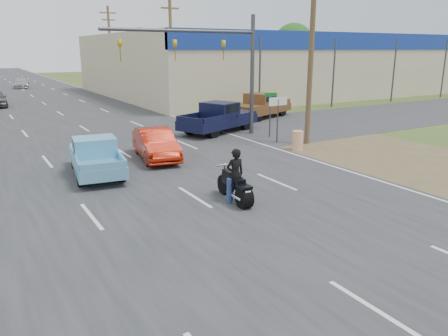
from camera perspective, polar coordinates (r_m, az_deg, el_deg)
ground at (r=9.68m, az=19.12°, el=-17.17°), size 200.00×200.00×0.00m
main_road at (r=45.81m, az=-22.47°, el=7.81°), size 15.00×180.00×0.02m
cross_road at (r=24.49m, az=-14.54°, el=2.89°), size 120.00×10.00×0.02m
dirt_verge at (r=23.65m, az=18.25°, el=2.16°), size 8.00×18.00×0.01m
big_box_store at (r=59.25m, az=10.22°, el=13.36°), size 50.00×28.10×6.60m
utility_pole_1 at (r=24.14m, az=11.37°, el=15.61°), size 2.00×0.28×10.00m
utility_pole_2 at (r=39.46m, az=-6.93°, el=15.55°), size 2.00×0.28×10.00m
utility_pole_3 at (r=56.39m, az=-14.63°, el=15.07°), size 2.00×0.28×10.00m
tree_3 at (r=97.06m, az=9.06°, el=15.77°), size 8.40×8.40×10.40m
tree_5 at (r=106.52m, az=-10.98°, el=15.46°), size 7.98×7.98×9.88m
barrel_0 at (r=22.86m, az=9.59°, el=3.56°), size 0.56×0.56×1.00m
barrel_1 at (r=29.95m, az=-0.36°, el=6.52°), size 0.56×0.56×1.00m
lane_sign at (r=24.29m, az=7.05°, el=7.70°), size 1.20×0.08×2.52m
street_name_sign at (r=25.87m, az=6.06°, el=7.53°), size 0.80×0.08×2.61m
signal_mast at (r=25.28m, az=-1.45°, el=14.69°), size 9.12×0.40×7.00m
red_convertible at (r=20.88m, az=-8.92°, el=3.07°), size 2.19×4.50×1.42m
motorcycle at (r=14.77m, az=1.57°, el=-2.63°), size 0.71×2.31×1.17m
rider at (r=14.72m, az=1.46°, el=-1.20°), size 0.68×0.47×1.77m
blue_pickup at (r=18.87m, az=-16.45°, el=1.56°), size 2.42×4.90×1.56m
navy_pickup at (r=27.53m, az=-0.54°, el=6.68°), size 6.02×4.14×1.87m
brown_pickup at (r=33.35m, az=4.68°, el=8.12°), size 5.97×4.05×1.85m
distant_car_silver at (r=65.36m, az=-24.99°, el=10.00°), size 2.42×4.59×1.27m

